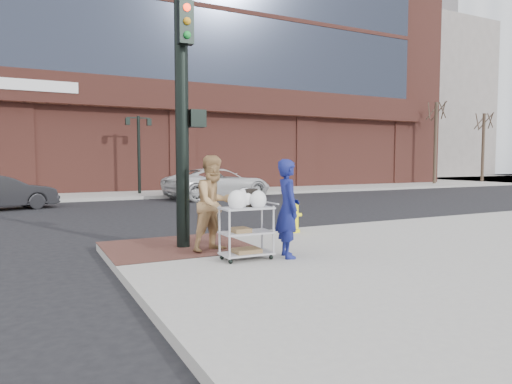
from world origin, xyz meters
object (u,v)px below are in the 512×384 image
lamp_post (139,146)px  pedestrian_tan (214,203)px  traffic_signal_pole (183,111)px  utility_cart (246,228)px  woman_blue (288,208)px  fire_hydrant (295,216)px  minivan_white (218,183)px

lamp_post → pedestrian_tan: 16.06m
traffic_signal_pole → pedestrian_tan: size_ratio=2.75×
pedestrian_tan → traffic_signal_pole: bearing=104.3°
pedestrian_tan → utility_cart: bearing=-95.2°
utility_cart → woman_blue: bearing=-11.5°
lamp_post → woman_blue: 17.07m
woman_blue → fire_hydrant: bearing=-19.2°
pedestrian_tan → minivan_white: pedestrian_tan is taller
traffic_signal_pole → minivan_white: bearing=65.0°
minivan_white → utility_cart: 14.55m
traffic_signal_pole → woman_blue: traffic_signal_pole is taller
minivan_white → woman_blue: bearing=153.4°
woman_blue → fire_hydrant: (1.59, 2.35, -0.47)m
fire_hydrant → utility_cart: bearing=-136.7°
traffic_signal_pole → lamp_post: bearing=80.8°
lamp_post → traffic_signal_pole: traffic_signal_pole is taller
pedestrian_tan → fire_hydrant: 2.88m
minivan_white → traffic_signal_pole: bearing=145.7°
traffic_signal_pole → pedestrian_tan: (0.39, -0.62, -1.77)m
lamp_post → woman_blue: lamp_post is taller
lamp_post → traffic_signal_pole: size_ratio=0.80×
traffic_signal_pole → woman_blue: (1.35, -1.73, -1.81)m
woman_blue → pedestrian_tan: (-0.96, 1.11, 0.04)m
pedestrian_tan → minivan_white: bearing=49.7°
fire_hydrant → pedestrian_tan: bearing=-154.1°
traffic_signal_pole → fire_hydrant: traffic_signal_pole is taller
pedestrian_tan → fire_hydrant: (2.55, 1.24, -0.51)m
minivan_white → utility_cart: bearing=150.5°
pedestrian_tan → utility_cart: size_ratio=1.47×
lamp_post → minivan_white: (3.15, -3.14, -1.87)m
traffic_signal_pole → minivan_white: traffic_signal_pole is taller
lamp_post → pedestrian_tan: bearing=-97.5°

